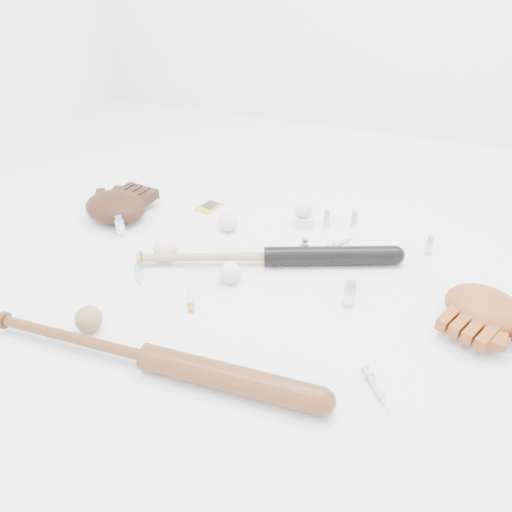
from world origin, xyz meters
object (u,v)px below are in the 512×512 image
(bat_wood, at_px, (147,357))
(pedestal, at_px, (303,221))
(glove_dark, at_px, (116,206))
(bat_dark, at_px, (267,256))

(bat_wood, bearing_deg, pedestal, 76.02)
(glove_dark, bearing_deg, pedestal, 25.25)
(bat_dark, bearing_deg, bat_wood, -125.32)
(bat_wood, bearing_deg, bat_dark, 73.90)
(pedestal, bearing_deg, bat_dark, -97.44)
(bat_wood, height_order, pedestal, bat_wood)
(bat_dark, bearing_deg, glove_dark, 150.47)
(glove_dark, bearing_deg, bat_dark, 0.71)
(bat_dark, relative_size, glove_dark, 3.11)
(bat_dark, bearing_deg, pedestal, 60.77)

